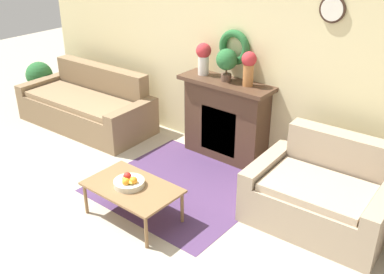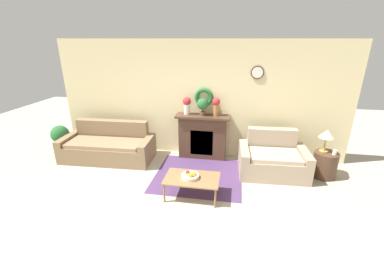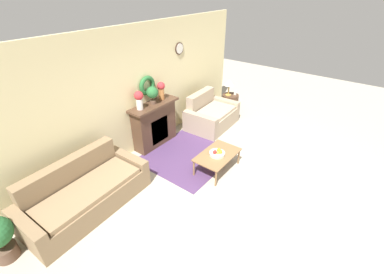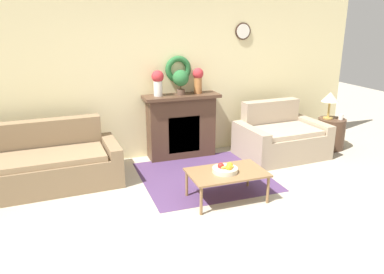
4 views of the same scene
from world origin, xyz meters
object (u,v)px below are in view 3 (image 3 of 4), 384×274
(side_table_by_loveseat, at_px, (230,103))
(vase_on_mantel_left, at_px, (139,99))
(coffee_table, at_px, (217,155))
(table_lamp, at_px, (229,83))
(fireplace, at_px, (155,124))
(potted_plant_on_mantel, at_px, (152,93))
(mug, at_px, (235,93))
(couch_left, at_px, (85,193))
(loveseat_right, at_px, (211,115))
(vase_on_mantel_right, at_px, (161,89))
(fruit_bowl, at_px, (217,153))

(side_table_by_loveseat, relative_size, vase_on_mantel_left, 1.34)
(coffee_table, height_order, side_table_by_loveseat, side_table_by_loveseat)
(table_lamp, height_order, vase_on_mantel_left, vase_on_mantel_left)
(fireplace, distance_m, potted_plant_on_mantel, 0.77)
(side_table_by_loveseat, xyz_separation_m, mug, (0.11, -0.08, 0.32))
(fireplace, bearing_deg, potted_plant_on_mantel, -113.85)
(fireplace, height_order, table_lamp, fireplace)
(table_lamp, relative_size, potted_plant_on_mantel, 1.18)
(couch_left, height_order, side_table_by_loveseat, couch_left)
(loveseat_right, bearing_deg, table_lamp, 0.58)
(table_lamp, height_order, potted_plant_on_mantel, potted_plant_on_mantel)
(coffee_table, relative_size, vase_on_mantel_right, 2.36)
(table_lamp, xyz_separation_m, vase_on_mantel_right, (-2.26, 0.47, 0.39))
(mug, xyz_separation_m, potted_plant_on_mantel, (-2.73, 0.58, 0.71))
(fireplace, xyz_separation_m, couch_left, (-2.18, -0.48, -0.23))
(couch_left, bearing_deg, side_table_by_loveseat, -2.93)
(fireplace, distance_m, loveseat_right, 1.67)
(side_table_by_loveseat, distance_m, vase_on_mantel_left, 3.20)
(mug, bearing_deg, side_table_by_loveseat, 142.13)
(fireplace, bearing_deg, loveseat_right, -18.50)
(loveseat_right, height_order, coffee_table, loveseat_right)
(side_table_by_loveseat, relative_size, mug, 5.41)
(couch_left, height_order, potted_plant_on_mantel, potted_plant_on_mantel)
(fireplace, xyz_separation_m, potted_plant_on_mantel, (-0.01, -0.01, 0.77))
(loveseat_right, xyz_separation_m, table_lamp, (0.99, 0.06, 0.60))
(table_lamp, bearing_deg, potted_plant_on_mantel, 170.03)
(fruit_bowl, relative_size, mug, 3.18)
(loveseat_right, relative_size, fruit_bowl, 4.50)
(couch_left, relative_size, vase_on_mantel_left, 5.30)
(fruit_bowl, bearing_deg, vase_on_mantel_left, 102.85)
(couch_left, height_order, vase_on_mantel_left, vase_on_mantel_left)
(loveseat_right, relative_size, coffee_table, 1.47)
(coffee_table, xyz_separation_m, mug, (2.68, 1.11, 0.24))
(table_lamp, relative_size, vase_on_mantel_left, 1.16)
(fireplace, relative_size, mug, 12.41)
(fireplace, distance_m, vase_on_mantel_right, 0.82)
(mug, bearing_deg, table_lamp, 141.84)
(side_table_by_loveseat, distance_m, table_lamp, 0.64)
(potted_plant_on_mantel, bearing_deg, couch_left, -167.89)
(vase_on_mantel_left, relative_size, vase_on_mantel_right, 0.98)
(mug, bearing_deg, coffee_table, -157.40)
(vase_on_mantel_left, bearing_deg, fruit_bowl, -77.15)
(vase_on_mantel_right, bearing_deg, coffee_table, -98.16)
(side_table_by_loveseat, xyz_separation_m, potted_plant_on_mantel, (-2.62, 0.50, 1.03))
(vase_on_mantel_right, bearing_deg, fireplace, -178.92)
(couch_left, bearing_deg, fireplace, 9.87)
(fireplace, height_order, potted_plant_on_mantel, potted_plant_on_mantel)
(fruit_bowl, bearing_deg, couch_left, 150.65)
(fruit_bowl, height_order, table_lamp, table_lamp)
(fruit_bowl, xyz_separation_m, vase_on_mantel_right, (0.27, 1.73, 0.87))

